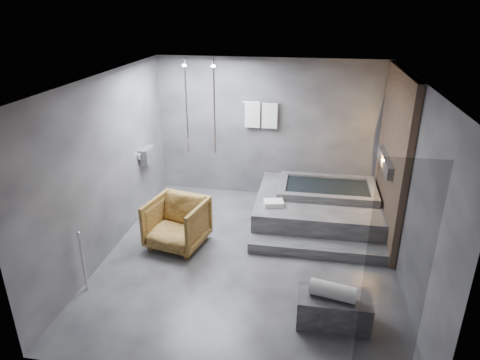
# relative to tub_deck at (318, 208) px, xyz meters

# --- Properties ---
(room) EXTENTS (5.00, 5.04, 2.82)m
(room) POSITION_rel_tub_deck_xyz_m (-0.65, -1.21, 1.48)
(room) COLOR #2E2F31
(room) RESTS_ON ground
(tub_deck) EXTENTS (2.20, 2.00, 0.50)m
(tub_deck) POSITION_rel_tub_deck_xyz_m (0.00, 0.00, 0.00)
(tub_deck) COLOR #343436
(tub_deck) RESTS_ON ground
(tub_step) EXTENTS (2.20, 0.36, 0.18)m
(tub_step) POSITION_rel_tub_deck_xyz_m (0.00, -1.18, -0.16)
(tub_step) COLOR #343436
(tub_step) RESTS_ON ground
(concrete_bench) EXTENTS (0.91, 0.50, 0.41)m
(concrete_bench) POSITION_rel_tub_deck_xyz_m (0.21, -2.75, -0.05)
(concrete_bench) COLOR #2D2D2F
(concrete_bench) RESTS_ON ground
(driftwood_chair) EXTENTS (1.04, 1.06, 0.81)m
(driftwood_chair) POSITION_rel_tub_deck_xyz_m (-2.29, -1.28, 0.16)
(driftwood_chair) COLOR #4F3513
(driftwood_chair) RESTS_ON ground
(rolled_towel) EXTENTS (0.59, 0.32, 0.20)m
(rolled_towel) POSITION_rel_tub_deck_xyz_m (0.18, -2.79, 0.26)
(rolled_towel) COLOR silver
(rolled_towel) RESTS_ON concrete_bench
(deck_towel) EXTENTS (0.38, 0.31, 0.09)m
(deck_towel) POSITION_rel_tub_deck_xyz_m (-0.77, -0.55, 0.29)
(deck_towel) COLOR white
(deck_towel) RESTS_ON tub_deck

